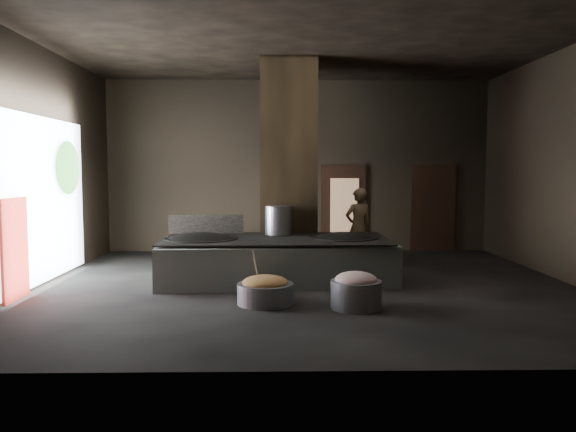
{
  "coord_description": "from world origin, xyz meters",
  "views": [
    {
      "loc": [
        -0.54,
        -10.35,
        2.15
      ],
      "look_at": [
        -0.33,
        0.65,
        1.25
      ],
      "focal_mm": 35.0,
      "sensor_mm": 36.0,
      "label": 1
    }
  ],
  "objects_px": {
    "hearth_platform": "(276,261)",
    "stock_pot": "(278,220)",
    "wok_right": "(345,242)",
    "veg_basin": "(265,294)",
    "meat_basin": "(356,294)",
    "wok_left": "(201,243)",
    "cook": "(358,227)"
  },
  "relations": [
    {
      "from": "hearth_platform",
      "to": "meat_basin",
      "type": "bearing_deg",
      "value": -64.74
    },
    {
      "from": "hearth_platform",
      "to": "wok_right",
      "type": "bearing_deg",
      "value": -1.64
    },
    {
      "from": "wok_right",
      "to": "meat_basin",
      "type": "relative_size",
      "value": 1.64
    },
    {
      "from": "hearth_platform",
      "to": "cook",
      "type": "xyz_separation_m",
      "value": [
        1.84,
        1.62,
        0.49
      ]
    },
    {
      "from": "wok_left",
      "to": "veg_basin",
      "type": "relative_size",
      "value": 1.55
    },
    {
      "from": "wok_left",
      "to": "wok_right",
      "type": "xyz_separation_m",
      "value": [
        2.8,
        0.1,
        0.0
      ]
    },
    {
      "from": "wok_right",
      "to": "meat_basin",
      "type": "bearing_deg",
      "value": -92.33
    },
    {
      "from": "cook",
      "to": "veg_basin",
      "type": "relative_size",
      "value": 1.93
    },
    {
      "from": "veg_basin",
      "to": "meat_basin",
      "type": "xyz_separation_m",
      "value": [
        1.42,
        -0.3,
        0.05
      ]
    },
    {
      "from": "hearth_platform",
      "to": "veg_basin",
      "type": "relative_size",
      "value": 4.9
    },
    {
      "from": "veg_basin",
      "to": "stock_pot",
      "type": "bearing_deg",
      "value": 85.12
    },
    {
      "from": "wok_right",
      "to": "veg_basin",
      "type": "bearing_deg",
      "value": -126.98
    },
    {
      "from": "hearth_platform",
      "to": "stock_pot",
      "type": "distance_m",
      "value": 0.93
    },
    {
      "from": "wok_right",
      "to": "meat_basin",
      "type": "xyz_separation_m",
      "value": [
        -0.09,
        -2.31,
        -0.53
      ]
    },
    {
      "from": "stock_pot",
      "to": "cook",
      "type": "relative_size",
      "value": 0.33
    },
    {
      "from": "stock_pot",
      "to": "veg_basin",
      "type": "distance_m",
      "value": 2.7
    },
    {
      "from": "hearth_platform",
      "to": "wok_right",
      "type": "height_order",
      "value": "wok_right"
    },
    {
      "from": "cook",
      "to": "wok_left",
      "type": "bearing_deg",
      "value": 6.4
    },
    {
      "from": "wok_left",
      "to": "stock_pot",
      "type": "height_order",
      "value": "stock_pot"
    },
    {
      "from": "hearth_platform",
      "to": "wok_right",
      "type": "relative_size",
      "value": 3.41
    },
    {
      "from": "wok_right",
      "to": "cook",
      "type": "distance_m",
      "value": 1.65
    },
    {
      "from": "hearth_platform",
      "to": "stock_pot",
      "type": "xyz_separation_m",
      "value": [
        0.05,
        0.55,
        0.74
      ]
    },
    {
      "from": "hearth_platform",
      "to": "wok_left",
      "type": "distance_m",
      "value": 1.5
    },
    {
      "from": "wok_left",
      "to": "cook",
      "type": "distance_m",
      "value": 3.7
    },
    {
      "from": "stock_pot",
      "to": "meat_basin",
      "type": "height_order",
      "value": "stock_pot"
    },
    {
      "from": "stock_pot",
      "to": "cook",
      "type": "xyz_separation_m",
      "value": [
        1.79,
        1.07,
        -0.25
      ]
    },
    {
      "from": "hearth_platform",
      "to": "meat_basin",
      "type": "height_order",
      "value": "hearth_platform"
    },
    {
      "from": "hearth_platform",
      "to": "cook",
      "type": "relative_size",
      "value": 2.54
    },
    {
      "from": "meat_basin",
      "to": "cook",
      "type": "bearing_deg",
      "value": 81.38
    },
    {
      "from": "veg_basin",
      "to": "meat_basin",
      "type": "height_order",
      "value": "meat_basin"
    },
    {
      "from": "hearth_platform",
      "to": "cook",
      "type": "distance_m",
      "value": 2.5
    },
    {
      "from": "hearth_platform",
      "to": "wok_left",
      "type": "bearing_deg",
      "value": 178.22
    }
  ]
}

